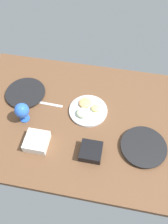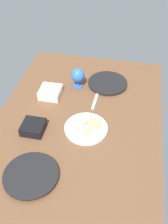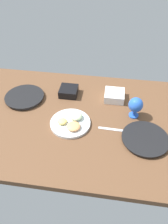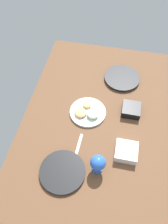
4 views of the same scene
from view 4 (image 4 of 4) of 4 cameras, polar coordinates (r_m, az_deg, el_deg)
The scene contains 8 objects.
ground_plane at distance 170.29cm, azimuth 2.84°, elevation -1.78°, with size 160.00×104.00×4.00cm, color brown.
dinner_plate_left at distance 149.04cm, azimuth -5.33°, elevation -14.42°, with size 28.79×28.79×2.24cm.
dinner_plate_right at distance 193.71cm, azimuth 9.33°, elevation 8.22°, with size 28.71×28.71×2.52cm.
fruit_platter at distance 169.20cm, azimuth 0.88°, elevation -0.02°, with size 26.40×26.40×5.54cm.
hurricane_glass_blue at distance 141.88cm, azimuth 3.45°, elevation -12.43°, with size 9.63×9.63×14.96cm.
square_bowl_black at distance 172.29cm, azimuth 11.54°, elevation 0.65°, with size 13.21×13.21×5.67cm.
square_bowl_white at distance 153.93cm, azimuth 10.37°, elevation -9.51°, with size 14.25×14.25×5.94cm.
fork_by_left_plate at distance 156.80cm, azimuth -1.34°, elevation -8.21°, with size 18.00×1.80×0.60cm, color silver.
Camera 4 is at (-93.34, -10.31, 140.06)cm, focal length 37.14 mm.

